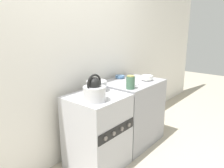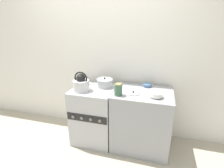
{
  "view_description": "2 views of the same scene",
  "coord_description": "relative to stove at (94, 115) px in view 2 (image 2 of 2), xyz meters",
  "views": [
    {
      "loc": [
        -1.62,
        -1.27,
        1.58
      ],
      "look_at": [
        0.28,
        0.3,
        0.92
      ],
      "focal_mm": 35.0,
      "sensor_mm": 36.0,
      "label": 1
    },
    {
      "loc": [
        0.88,
        -1.9,
        1.79
      ],
      "look_at": [
        0.29,
        0.26,
        0.96
      ],
      "focal_mm": 28.0,
      "sensor_mm": 36.0,
      "label": 2
    }
  ],
  "objects": [
    {
      "name": "enamel_bowl",
      "position": [
        0.88,
        -0.1,
        0.48
      ],
      "size": [
        0.15,
        0.15,
        0.07
      ],
      "color": "white",
      "rests_on": "counter"
    },
    {
      "name": "wall_back",
      "position": [
        0.0,
        0.41,
        0.82
      ],
      "size": [
        7.0,
        0.06,
        2.5
      ],
      "color": "silver",
      "rests_on": "ground_plane"
    },
    {
      "name": "stove",
      "position": [
        0.0,
        0.0,
        0.0
      ],
      "size": [
        0.6,
        0.59,
        0.85
      ],
      "color": "#B2B2B7",
      "rests_on": "ground_plane"
    },
    {
      "name": "small_ceramic_bowl",
      "position": [
        0.74,
        0.25,
        0.47
      ],
      "size": [
        0.13,
        0.13,
        0.04
      ],
      "color": "#4C729E",
      "rests_on": "counter"
    },
    {
      "name": "ground_plane",
      "position": [
        0.0,
        -0.28,
        -0.43
      ],
      "size": [
        12.0,
        12.0,
        0.0
      ],
      "primitive_type": "plane",
      "color": "#B2A893"
    },
    {
      "name": "cooking_pot",
      "position": [
        0.14,
        0.13,
        0.49
      ],
      "size": [
        0.24,
        0.24,
        0.15
      ],
      "color": "#B2B2B7",
      "rests_on": "stove"
    },
    {
      "name": "counter",
      "position": [
        0.71,
        0.03,
        0.01
      ],
      "size": [
        0.79,
        0.63,
        0.87
      ],
      "color": "#99999E",
      "rests_on": "ground_plane"
    },
    {
      "name": "loose_pot_lid",
      "position": [
        0.59,
        -0.05,
        0.45
      ],
      "size": [
        0.19,
        0.19,
        0.03
      ],
      "color": "#B2B2B7",
      "rests_on": "counter"
    },
    {
      "name": "storage_jar",
      "position": [
        0.41,
        -0.16,
        0.52
      ],
      "size": [
        0.1,
        0.1,
        0.16
      ],
      "color": "#3F664C",
      "rests_on": "counter"
    },
    {
      "name": "kettle",
      "position": [
        -0.13,
        -0.1,
        0.53
      ],
      "size": [
        0.28,
        0.23,
        0.28
      ],
      "color": "silver",
      "rests_on": "stove"
    }
  ]
}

